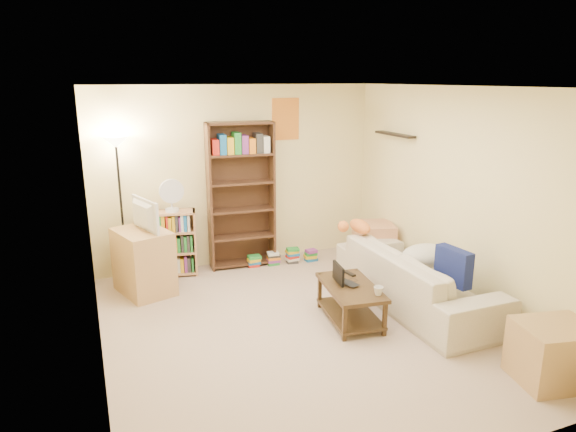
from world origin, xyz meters
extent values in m
plane|color=tan|center=(0.00, 0.00, 0.00)|extent=(4.50, 4.50, 0.00)
cube|color=beige|center=(0.00, 2.25, 1.25)|extent=(4.00, 0.04, 2.50)
cube|color=beige|center=(0.00, -2.25, 1.25)|extent=(4.00, 0.04, 2.50)
cube|color=beige|center=(-2.00, 0.00, 1.25)|extent=(0.04, 4.50, 2.50)
cube|color=beige|center=(2.00, 0.00, 1.25)|extent=(0.04, 4.50, 2.50)
cube|color=white|center=(0.00, 0.00, 2.50)|extent=(4.00, 4.50, 0.04)
cube|color=red|center=(0.72, 2.24, 2.02)|extent=(0.40, 0.02, 0.58)
cube|color=black|center=(1.92, 1.30, 1.85)|extent=(0.12, 0.80, 0.03)
imported|color=beige|center=(1.46, 0.02, 0.33)|extent=(2.28, 0.89, 0.67)
cube|color=navy|center=(1.57, -0.47, 0.64)|extent=(0.17, 0.45, 0.39)
ellipsoid|color=beige|center=(1.62, 0.08, 0.57)|extent=(0.61, 0.44, 0.26)
ellipsoid|color=orange|center=(1.21, 0.90, 0.75)|extent=(0.42, 0.19, 0.17)
sphere|color=orange|center=(0.97, 0.90, 0.78)|extent=(0.14, 0.14, 0.14)
cube|color=#402C18|center=(0.56, -0.06, 0.39)|extent=(0.64, 0.99, 0.04)
cube|color=#402C18|center=(0.56, -0.06, 0.08)|extent=(0.61, 0.94, 0.03)
cube|color=#402C18|center=(0.29, -0.43, 0.21)|extent=(0.04, 0.04, 0.41)
cube|color=#402C18|center=(0.73, -0.49, 0.21)|extent=(0.04, 0.04, 0.41)
cube|color=#402C18|center=(0.40, 0.38, 0.21)|extent=(0.04, 0.04, 0.41)
cube|color=#402C18|center=(0.84, 0.32, 0.21)|extent=(0.04, 0.04, 0.41)
imported|color=black|center=(0.59, 0.01, 0.43)|extent=(0.40, 0.35, 0.02)
cube|color=white|center=(0.45, 0.03, 0.54)|extent=(0.05, 0.31, 0.21)
imported|color=silver|center=(0.70, -0.38, 0.46)|extent=(0.16, 0.16, 0.09)
cube|color=black|center=(0.71, 0.24, 0.42)|extent=(0.08, 0.17, 0.02)
cube|color=tan|center=(-1.42, 1.59, 0.40)|extent=(0.73, 0.87, 0.80)
imported|color=black|center=(-1.42, 1.59, 0.99)|extent=(0.72, 0.47, 0.39)
cube|color=#492E1C|center=(-0.01, 2.05, 1.01)|extent=(0.93, 0.37, 2.02)
cube|color=tan|center=(-1.02, 2.05, 0.44)|extent=(0.73, 0.40, 0.89)
cylinder|color=silver|center=(-0.97, 2.03, 0.91)|extent=(0.18, 0.18, 0.04)
cylinder|color=silver|center=(-0.97, 2.03, 1.01)|extent=(0.02, 0.02, 0.18)
cylinder|color=silver|center=(-0.97, 2.00, 1.17)|extent=(0.32, 0.06, 0.32)
cylinder|color=black|center=(-1.60, 2.05, 0.02)|extent=(0.28, 0.28, 0.03)
cylinder|color=black|center=(-1.60, 2.05, 0.89)|extent=(0.03, 0.03, 1.79)
cone|color=#FFF5C6|center=(-1.60, 2.05, 1.83)|extent=(0.32, 0.32, 0.14)
cube|color=tan|center=(1.72, 1.38, 0.30)|extent=(0.66, 0.66, 0.60)
cube|color=tan|center=(1.65, -1.74, 0.26)|extent=(0.73, 0.65, 0.53)
cube|color=red|center=(0.11, 1.94, 0.08)|extent=(0.18, 0.14, 0.16)
cube|color=#1966B2|center=(0.40, 1.91, 0.09)|extent=(0.18, 0.14, 0.19)
cube|color=gold|center=(0.68, 1.88, 0.11)|extent=(0.18, 0.14, 0.22)
cube|color=#268C33|center=(0.96, 1.85, 0.09)|extent=(0.18, 0.14, 0.17)
camera|label=1|loc=(-2.00, -4.58, 2.58)|focal=32.00mm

